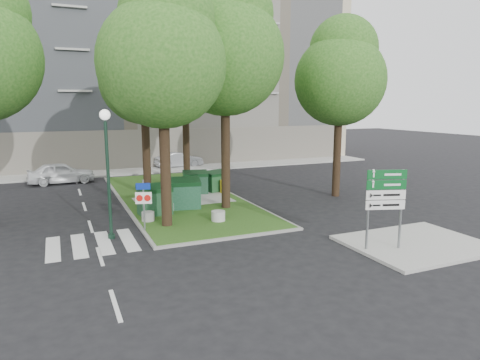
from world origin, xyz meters
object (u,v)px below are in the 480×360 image
tree_street_right (341,72)px  dumpster_c (195,182)px  dumpster_b (184,194)px  dumpster_d (216,181)px  directional_sign (385,197)px  tree_median_near_right (226,45)px  litter_bin (224,186)px  bollard_right (218,216)px  tree_median_mid (145,71)px  street_lamp (107,159)px  tree_median_near_left (164,51)px  tree_median_far (185,54)px  bollard_left (148,216)px  dumpster_a (155,200)px  car_silver (179,160)px  car_white (61,173)px  bollard_mid (169,206)px  traffic_sign_pole (144,199)px

tree_street_right → dumpster_c: 10.26m
dumpster_b → dumpster_d: dumpster_b is taller
tree_street_right → directional_sign: (-4.22, -8.58, -4.97)m
tree_median_near_right → directional_sign: (2.78, -8.08, -5.97)m
dumpster_c → litter_bin: size_ratio=2.11×
dumpster_d → bollard_right: bearing=-125.4°
tree_median_mid → dumpster_d: bearing=-7.4°
litter_bin → directional_sign: (1.67, -11.40, 1.52)m
tree_median_near_right → dumpster_b: 7.46m
bollard_right → street_lamp: (-4.63, -0.37, 2.82)m
tree_median_near_left → street_lamp: size_ratio=2.09×
tree_median_near_left → tree_street_right: (10.50, 2.50, -0.33)m
tree_median_far → tree_median_near_left: bearing=-111.3°
dumpster_b → bollard_left: (-2.14, -1.70, -0.52)m
directional_sign → dumpster_a: bearing=146.5°
tree_median_near_left → tree_median_near_right: bearing=29.7°
litter_bin → car_silver: size_ratio=0.19×
dumpster_d → bollard_right: (-2.24, -6.26, -0.36)m
street_lamp → car_white: size_ratio=1.20×
tree_median_near_right → bollard_right: (-1.33, -2.26, -7.65)m
dumpster_a → bollard_left: bearing=-121.5°
dumpster_b → bollard_mid: bearing=-154.6°
bollard_left → street_lamp: 3.70m
tree_median_near_left → traffic_sign_pole: bearing=-163.1°
tree_street_right → litter_bin: 9.21m
tree_street_right → tree_median_near_left: bearing=-166.6°
tree_street_right → street_lamp: size_ratio=2.00×
dumpster_b → bollard_mid: size_ratio=3.32×
tree_street_right → street_lamp: tree_street_right is taller
dumpster_c → bollard_mid: 4.19m
dumpster_b → bollard_left: 2.79m
tree_median_near_left → car_silver: (5.12, 16.94, -6.67)m
dumpster_c → street_lamp: 8.82m
tree_median_mid → dumpster_b: tree_median_mid is taller
dumpster_d → car_white: bearing=124.7°
street_lamp → tree_street_right: bearing=13.6°
tree_median_far → litter_bin: tree_median_far is taller
dumpster_b → street_lamp: (-3.91, -3.29, 2.32)m
litter_bin → car_white: bearing=138.6°
tree_median_mid → bollard_left: tree_median_mid is taller
bollard_left → car_silver: 17.01m
street_lamp → tree_median_near_right: bearing=23.8°
street_lamp → car_silver: 19.30m
dumpster_c → tree_median_far: bearing=91.8°
tree_median_far → dumpster_b: bearing=-108.2°
tree_street_right → bollard_left: size_ratio=17.81×
dumpster_d → car_white: car_white is taller
tree_median_far → bollard_left: size_ratio=21.11×
street_lamp → dumpster_c: bearing=49.5°
tree_street_right → car_silver: (-5.38, 14.44, -6.33)m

